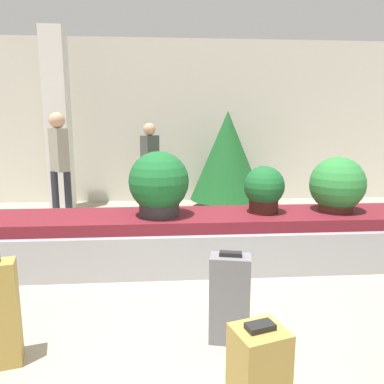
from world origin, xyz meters
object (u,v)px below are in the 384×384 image
object	(u,v)px
suitcase_5	(258,384)
traveler_1	(59,158)
potted_plant_2	(264,189)
potted_plant_1	(337,186)
traveler_0	(150,159)
potted_plant_0	(159,185)
suitcase_3	(230,298)
pillar	(58,122)
decorated_tree	(227,156)

from	to	relation	value
suitcase_5	traveler_1	distance (m)	4.88
potted_plant_2	potted_plant_1	bearing A→B (deg)	1.68
potted_plant_1	traveler_0	distance (m)	3.53
suitcase_5	potted_plant_0	xyz separation A→B (m)	(-0.51, 2.39, 0.62)
suitcase_5	potted_plant_2	distance (m)	2.60
suitcase_5	potted_plant_0	distance (m)	2.52
suitcase_3	pillar	bearing A→B (deg)	130.07
suitcase_5	potted_plant_1	size ratio (longest dim) A/B	1.01
pillar	traveler_0	xyz separation A→B (m)	(1.62, -0.08, -0.66)
pillar	potted_plant_0	distance (m)	3.48
potted_plant_0	traveler_1	size ratio (longest dim) A/B	0.41
pillar	traveler_0	distance (m)	1.75
traveler_0	potted_plant_0	bearing A→B (deg)	44.35
traveler_0	traveler_1	bearing A→B (deg)	-17.98
suitcase_3	traveler_0	world-z (taller)	traveler_0
suitcase_3	traveler_0	xyz separation A→B (m)	(-0.72, 4.32, 0.61)
potted_plant_1	traveler_1	bearing A→B (deg)	152.59
potted_plant_0	traveler_1	distance (m)	2.52
suitcase_3	potted_plant_2	world-z (taller)	potted_plant_2
pillar	traveler_1	bearing A→B (deg)	-75.74
potted_plant_0	potted_plant_2	world-z (taller)	potted_plant_0
pillar	potted_plant_1	xyz separation A→B (m)	(3.85, -2.81, -0.72)
suitcase_3	potted_plant_0	size ratio (longest dim) A/B	0.97
suitcase_5	traveler_0	bearing A→B (deg)	80.88
suitcase_5	potted_plant_2	world-z (taller)	potted_plant_2
potted_plant_2	decorated_tree	xyz separation A→B (m)	(0.04, 2.75, 0.14)
potted_plant_0	decorated_tree	distance (m)	3.06
suitcase_3	traveler_1	size ratio (longest dim) A/B	0.39
potted_plant_0	traveler_0	xyz separation A→B (m)	(-0.19, 2.81, 0.01)
potted_plant_0	traveler_0	size ratio (longest dim) A/B	0.45
traveler_0	decorated_tree	world-z (taller)	decorated_tree
potted_plant_1	traveler_1	distance (m)	4.08
suitcase_5	traveler_0	xyz separation A→B (m)	(-0.70, 5.20, 0.63)
traveler_0	potted_plant_1	bearing A→B (deg)	79.83
potted_plant_0	potted_plant_2	bearing A→B (deg)	2.99
suitcase_3	traveler_1	world-z (taller)	traveler_1
pillar	potted_plant_0	size ratio (longest dim) A/B	4.51
pillar	potted_plant_0	xyz separation A→B (m)	(1.81, -2.90, -0.67)
suitcase_5	potted_plant_1	world-z (taller)	potted_plant_1
pillar	suitcase_3	world-z (taller)	pillar
suitcase_3	potted_plant_0	bearing A→B (deg)	121.27
potted_plant_1	decorated_tree	xyz separation A→B (m)	(-0.82, 2.72, 0.11)
potted_plant_1	traveler_0	xyz separation A→B (m)	(-2.24, 2.72, 0.06)
potted_plant_2	traveler_1	bearing A→B (deg)	145.38
potted_plant_0	decorated_tree	world-z (taller)	decorated_tree
decorated_tree	suitcase_3	bearing A→B (deg)	-99.23
suitcase_5	potted_plant_2	bearing A→B (deg)	57.87
potted_plant_0	decorated_tree	xyz separation A→B (m)	(1.23, 2.81, 0.06)
pillar	potted_plant_1	world-z (taller)	pillar
suitcase_5	potted_plant_0	size ratio (longest dim) A/B	0.89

